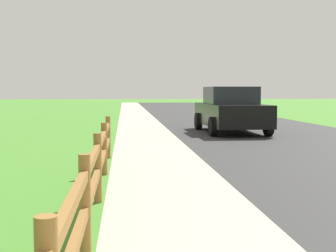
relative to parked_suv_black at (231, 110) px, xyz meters
name	(u,v)px	position (x,y,z in m)	size (l,w,h in m)	color
ground_plane	(156,119)	(-2.17, 8.45, -0.81)	(120.00, 120.00, 0.00)	#46822C
road_asphalt	(213,117)	(1.33, 10.45, -0.80)	(7.00, 66.00, 0.01)	#303030
curb_concrete	(102,117)	(-5.17, 10.45, -0.80)	(6.00, 66.00, 0.01)	#B6B696
grass_verge	(76,117)	(-6.67, 10.45, -0.80)	(5.00, 66.00, 0.00)	#46822C
rail_fence	(93,177)	(-4.25, -11.67, -0.25)	(0.11, 10.77, 0.96)	olive
parked_suv_black	(231,110)	(0.00, 0.00, 0.00)	(2.20, 4.54, 1.67)	black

